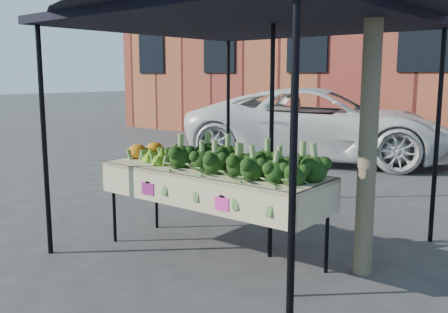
# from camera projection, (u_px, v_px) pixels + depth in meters

# --- Properties ---
(ground) EXTENTS (90.00, 90.00, 0.00)m
(ground) POSITION_uv_depth(u_px,v_px,m) (199.00, 257.00, 5.02)
(ground) COLOR #333336
(table) EXTENTS (2.42, 0.87, 0.90)m
(table) POSITION_uv_depth(u_px,v_px,m) (211.00, 213.00, 4.98)
(table) COLOR beige
(table) RESTS_ON ground
(canopy) EXTENTS (3.16, 3.16, 2.74)m
(canopy) POSITION_uv_depth(u_px,v_px,m) (248.00, 119.00, 5.08)
(canopy) COLOR black
(canopy) RESTS_ON ground
(broccoli_heap) EXTENTS (1.63, 0.60, 0.29)m
(broccoli_heap) POSITION_uv_depth(u_px,v_px,m) (244.00, 158.00, 4.65)
(broccoli_heap) COLOR black
(broccoli_heap) RESTS_ON table
(romanesco_cluster) EXTENTS (0.46, 0.60, 0.23)m
(romanesco_cluster) POSITION_uv_depth(u_px,v_px,m) (167.00, 151.00, 5.33)
(romanesco_cluster) COLOR #83AD24
(romanesco_cluster) RESTS_ON table
(cauliflower_pair) EXTENTS (0.26, 0.46, 0.20)m
(cauliflower_pair) POSITION_uv_depth(u_px,v_px,m) (146.00, 148.00, 5.59)
(cauliflower_pair) COLOR orange
(cauliflower_pair) RESTS_ON table
(vehicle) EXTENTS (2.39, 2.98, 5.61)m
(vehicle) POSITION_uv_depth(u_px,v_px,m) (323.00, 28.00, 10.34)
(vehicle) COLOR white
(vehicle) RESTS_ON ground
(street_tree) EXTENTS (2.44, 2.44, 4.80)m
(street_tree) POSITION_uv_depth(u_px,v_px,m) (375.00, 6.00, 4.21)
(street_tree) COLOR #1E4C14
(street_tree) RESTS_ON ground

